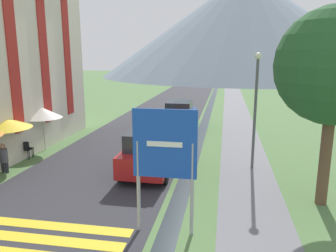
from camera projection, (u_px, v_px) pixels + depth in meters
The scene contains 16 objects.
ground_plane at pixel (189, 122), 24.27m from camera, with size 160.00×160.00×0.00m, color #517542.
road at pixel (176, 102), 34.32m from camera, with size 6.40×60.00×0.01m.
footpath at pixel (235, 104), 33.29m from camera, with size 2.20×60.00×0.01m.
drainage_channel at pixel (211, 103), 33.69m from camera, with size 0.60×60.00×0.00m.
crosswalk_marking at pixel (19, 245), 8.44m from camera, with size 5.44×2.54×0.01m.
mountain_distant at pixel (245, 25), 78.17m from camera, with size 68.06×68.06×23.86m.
road_sign at pixel (165, 155), 8.59m from camera, with size 1.71×0.11×3.46m.
parked_car_near at pixel (149, 152), 13.50m from camera, with size 1.94×3.84×1.82m.
parked_car_far at pixel (180, 114), 22.04m from camera, with size 1.97×3.92×1.82m.
cafe_chair_far_right at pixel (27, 148), 15.47m from camera, with size 0.40×0.40×0.85m.
cafe_chair_far_left at pixel (25, 148), 15.40m from camera, with size 0.40×0.40×0.85m.
cafe_umbrella_middle_yellow at pixel (2, 123), 14.14m from camera, with size 2.43×2.43×2.20m.
cafe_umbrella_rear_white at pixel (42, 113), 16.56m from camera, with size 1.94×1.94×2.22m.
person_seated_near at pixel (4, 157), 13.54m from camera, with size 0.32×0.32×1.25m.
streetlamp at pixel (256, 101), 13.62m from camera, with size 0.28×0.28×4.91m.
tree_by_path at pixel (335, 67), 9.90m from camera, with size 3.62×3.62×6.30m.
Camera 1 is at (2.60, -3.70, 4.78)m, focal length 35.00 mm.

